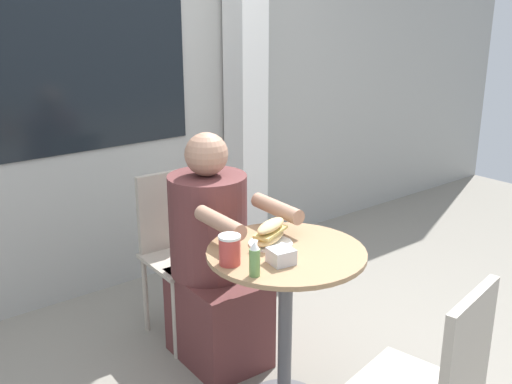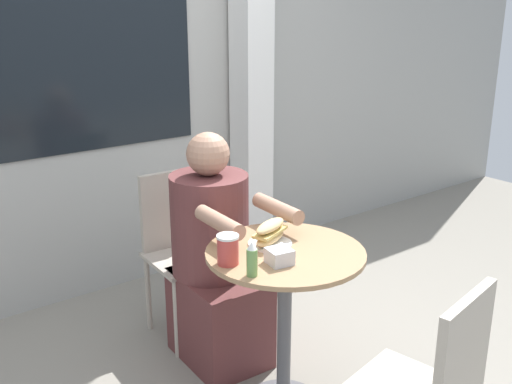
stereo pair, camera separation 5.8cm
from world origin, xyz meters
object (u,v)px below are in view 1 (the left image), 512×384
Objects in this scene: diner_chair at (177,239)px; empty_chair_across at (438,382)px; seated_diner at (214,267)px; cafe_table at (286,296)px; sandwich_on_plate at (271,234)px; drink_cup at (230,250)px; condiment_bottle at (255,259)px.

diner_chair and empty_chair_across have the same top height.
cafe_table is at bearing 92.60° from seated_diner.
sandwich_on_plate is (-0.01, -0.44, 0.31)m from seated_diner.
seated_diner is (-0.01, -0.35, -0.03)m from diner_chair.
sandwich_on_plate is (-0.02, -0.79, 0.28)m from diner_chair.
diner_chair reaches higher than cafe_table.
sandwich_on_plate is at bearing 11.95° from drink_cup.
empty_chair_across is at bearing 93.39° from diner_chair.
seated_diner is at bearing 62.03° from drink_cup.
sandwich_on_plate is 1.51× the size of condiment_bottle.
diner_chair is (0.01, 0.88, -0.02)m from cafe_table.
cafe_table is 0.53m from seated_diner.
cafe_table is 0.73m from empty_chair_across.
empty_chair_across is 4.25× the size of sandwich_on_plate.
drink_cup is (-0.27, -0.84, 0.29)m from diner_chair.
condiment_bottle is at bearing 102.41° from empty_chair_across.
seated_diner reaches higher than condiment_bottle.
seated_diner is at bearing 91.73° from diner_chair.
seated_diner is (0.00, 0.52, -0.06)m from cafe_table.
empty_chair_across reaches higher than cafe_table.
drink_cup is at bearing 64.79° from seated_diner.
cafe_table is 0.88m from diner_chair.
cafe_table is 6.36× the size of drink_cup.
drink_cup is at bearing 94.49° from condiment_bottle.
sandwich_on_plate is 1.73× the size of drink_cup.
diner_chair is 4.25× the size of sandwich_on_plate.
sandwich_on_plate is at bearing 95.72° from cafe_table.
seated_diner is 0.53m from sandwich_on_plate.
empty_chair_across is at bearing -88.01° from cafe_table.
sandwich_on_plate is at bearing 91.39° from seated_diner.
seated_diner is 1.32× the size of empty_chair_across.
drink_cup is at bearing 75.21° from diner_chair.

